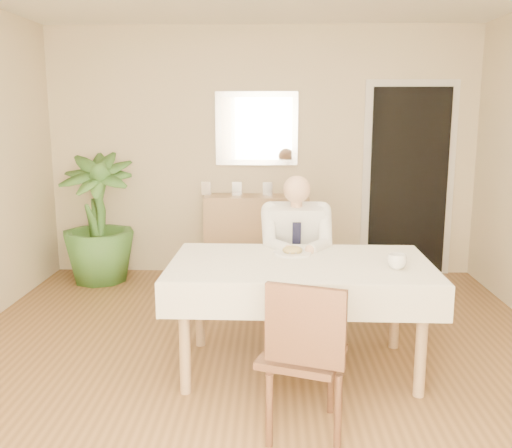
{
  "coord_description": "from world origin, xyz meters",
  "views": [
    {
      "loc": [
        0.11,
        -3.56,
        1.72
      ],
      "look_at": [
        0.0,
        0.35,
        0.95
      ],
      "focal_mm": 40.0,
      "sensor_mm": 36.0,
      "label": 1
    }
  ],
  "objects_px": {
    "chair_far": "(295,259)",
    "seated_man": "(297,249)",
    "chair_near": "(303,351)",
    "sideboard": "(256,236)",
    "potted_palm": "(98,219)",
    "coffee_mug": "(397,262)",
    "dining_table": "(300,274)"
  },
  "relations": [
    {
      "from": "seated_man",
      "to": "coffee_mug",
      "type": "height_order",
      "value": "seated_man"
    },
    {
      "from": "seated_man",
      "to": "potted_palm",
      "type": "relative_size",
      "value": 0.95
    },
    {
      "from": "chair_near",
      "to": "coffee_mug",
      "type": "height_order",
      "value": "chair_near"
    },
    {
      "from": "seated_man",
      "to": "sideboard",
      "type": "height_order",
      "value": "seated_man"
    },
    {
      "from": "chair_far",
      "to": "coffee_mug",
      "type": "relative_size",
      "value": 7.92
    },
    {
      "from": "seated_man",
      "to": "coffee_mug",
      "type": "relative_size",
      "value": 10.43
    },
    {
      "from": "dining_table",
      "to": "coffee_mug",
      "type": "bearing_deg",
      "value": -14.48
    },
    {
      "from": "dining_table",
      "to": "chair_far",
      "type": "distance_m",
      "value": 0.9
    },
    {
      "from": "chair_near",
      "to": "seated_man",
      "type": "xyz_separation_m",
      "value": [
        0.02,
        1.43,
        0.2
      ]
    },
    {
      "from": "coffee_mug",
      "to": "potted_palm",
      "type": "relative_size",
      "value": 0.09
    },
    {
      "from": "chair_far",
      "to": "potted_palm",
      "type": "bearing_deg",
      "value": 155.88
    },
    {
      "from": "sideboard",
      "to": "potted_palm",
      "type": "relative_size",
      "value": 0.82
    },
    {
      "from": "chair_near",
      "to": "potted_palm",
      "type": "relative_size",
      "value": 0.67
    },
    {
      "from": "coffee_mug",
      "to": "chair_far",
      "type": "bearing_deg",
      "value": 119.59
    },
    {
      "from": "sideboard",
      "to": "potted_palm",
      "type": "distance_m",
      "value": 1.64
    },
    {
      "from": "seated_man",
      "to": "chair_far",
      "type": "bearing_deg",
      "value": 90.0
    },
    {
      "from": "chair_far",
      "to": "seated_man",
      "type": "height_order",
      "value": "seated_man"
    },
    {
      "from": "dining_table",
      "to": "seated_man",
      "type": "xyz_separation_m",
      "value": [
        -0.0,
        0.59,
        0.02
      ]
    },
    {
      "from": "chair_far",
      "to": "seated_man",
      "type": "distance_m",
      "value": 0.33
    },
    {
      "from": "dining_table",
      "to": "seated_man",
      "type": "bearing_deg",
      "value": 90.83
    },
    {
      "from": "dining_table",
      "to": "sideboard",
      "type": "distance_m",
      "value": 2.28
    },
    {
      "from": "chair_near",
      "to": "sideboard",
      "type": "xyz_separation_m",
      "value": [
        -0.33,
        3.08,
        -0.06
      ]
    },
    {
      "from": "dining_table",
      "to": "potted_palm",
      "type": "bearing_deg",
      "value": 135.26
    },
    {
      "from": "chair_far",
      "to": "chair_near",
      "type": "relative_size",
      "value": 1.08
    },
    {
      "from": "sideboard",
      "to": "potted_palm",
      "type": "bearing_deg",
      "value": -174.16
    },
    {
      "from": "dining_table",
      "to": "chair_far",
      "type": "height_order",
      "value": "chair_far"
    },
    {
      "from": "chair_far",
      "to": "coffee_mug",
      "type": "bearing_deg",
      "value": -54.92
    },
    {
      "from": "dining_table",
      "to": "sideboard",
      "type": "relative_size",
      "value": 1.6
    },
    {
      "from": "chair_far",
      "to": "sideboard",
      "type": "height_order",
      "value": "chair_far"
    },
    {
      "from": "chair_near",
      "to": "coffee_mug",
      "type": "distance_m",
      "value": 0.96
    },
    {
      "from": "chair_far",
      "to": "potted_palm",
      "type": "relative_size",
      "value": 0.72
    },
    {
      "from": "chair_far",
      "to": "coffee_mug",
      "type": "xyz_separation_m",
      "value": [
        0.6,
        -1.05,
        0.27
      ]
    }
  ]
}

